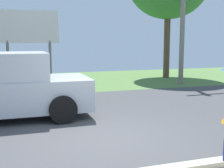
{
  "coord_description": "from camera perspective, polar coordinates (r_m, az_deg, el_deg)",
  "views": [
    {
      "loc": [
        -1.92,
        -6.26,
        2.24
      ],
      "look_at": [
        0.44,
        1.0,
        1.1
      ],
      "focal_mm": 47.85,
      "sensor_mm": 36.0,
      "label": 1
    }
  ],
  "objects": [
    {
      "name": "ground_plane",
      "position": [
        9.68,
        -6.09,
        -5.24
      ],
      "size": [
        40.0,
        22.0,
        0.2
      ],
      "color": "#424244"
    },
    {
      "name": "utility_pole",
      "position": [
        15.62,
        13.47,
        15.21
      ],
      "size": [
        1.8,
        0.24,
        7.9
      ],
      "color": "gray",
      "rests_on": "ground_plane"
    },
    {
      "name": "roadside_billboard",
      "position": [
        13.72,
        -15.66,
        9.46
      ],
      "size": [
        2.6,
        0.12,
        3.5
      ],
      "color": "slate",
      "rests_on": "ground_plane"
    }
  ]
}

